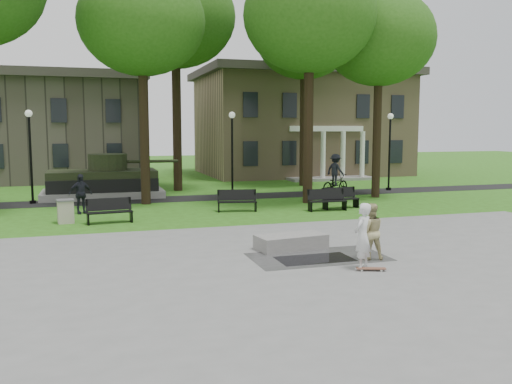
% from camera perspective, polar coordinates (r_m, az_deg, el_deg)
% --- Properties ---
extents(ground, '(120.00, 120.00, 0.00)m').
position_cam_1_polar(ground, '(18.96, 5.52, -4.88)').
color(ground, '#2D5915').
rests_on(ground, ground).
extents(plaza, '(22.00, 16.00, 0.02)m').
position_cam_1_polar(plaza, '(14.60, 13.19, -8.51)').
color(plaza, gray).
rests_on(plaza, ground).
extents(footpath, '(44.00, 2.60, 0.01)m').
position_cam_1_polar(footpath, '(30.24, -3.27, -0.52)').
color(footpath, black).
rests_on(footpath, ground).
extents(building_right, '(17.00, 12.00, 8.60)m').
position_cam_1_polar(building_right, '(46.43, 4.61, 7.34)').
color(building_right, '#9E8460').
rests_on(building_right, ground).
extents(building_left, '(15.00, 10.00, 7.20)m').
position_cam_1_polar(building_left, '(43.79, -22.28, 5.93)').
color(building_left, '#4C443D').
rests_on(building_left, ground).
extents(tree_1, '(6.20, 6.20, 11.63)m').
position_cam_1_polar(tree_1, '(28.23, -11.93, 17.08)').
color(tree_1, black).
rests_on(tree_1, ground).
extents(tree_2, '(6.60, 6.60, 12.16)m').
position_cam_1_polar(tree_2, '(28.31, 5.65, 17.90)').
color(tree_2, black).
rests_on(tree_2, ground).
extents(tree_3, '(6.00, 6.00, 11.19)m').
position_cam_1_polar(tree_3, '(31.03, 12.86, 15.43)').
color(tree_3, black).
rests_on(tree_3, ground).
extents(tree_4, '(7.20, 7.20, 13.50)m').
position_cam_1_polar(tree_4, '(34.17, -8.51, 17.74)').
color(tree_4, black).
rests_on(tree_4, ground).
extents(tree_5, '(6.40, 6.40, 12.44)m').
position_cam_1_polar(tree_5, '(36.78, 5.12, 15.85)').
color(tree_5, black).
rests_on(tree_5, ground).
extents(lamp_left, '(0.36, 0.36, 4.73)m').
position_cam_1_polar(lamp_left, '(29.58, -22.67, 4.23)').
color(lamp_left, black).
rests_on(lamp_left, ground).
extents(lamp_mid, '(0.36, 0.36, 4.73)m').
position_cam_1_polar(lamp_mid, '(30.43, -2.52, 4.79)').
color(lamp_mid, black).
rests_on(lamp_mid, ground).
extents(lamp_right, '(0.36, 0.36, 4.73)m').
position_cam_1_polar(lamp_right, '(34.35, 13.90, 4.82)').
color(lamp_right, black).
rests_on(lamp_right, ground).
extents(tank_monument, '(7.45, 3.40, 2.40)m').
position_cam_1_polar(tank_monument, '(31.27, -15.74, 1.04)').
color(tank_monument, gray).
rests_on(tank_monument, ground).
extents(puddle, '(2.20, 1.20, 0.00)m').
position_cam_1_polar(puddle, '(15.95, 6.21, -7.02)').
color(puddle, black).
rests_on(puddle, plaza).
extents(concrete_block, '(2.31, 1.29, 0.45)m').
position_cam_1_polar(concrete_block, '(17.18, 3.71, -5.24)').
color(concrete_block, gray).
rests_on(concrete_block, plaza).
extents(skateboard, '(0.80, 0.45, 0.07)m').
position_cam_1_polar(skateboard, '(14.91, 12.02, -7.98)').
color(skateboard, brown).
rests_on(skateboard, plaza).
extents(skateboarder, '(0.78, 0.74, 1.80)m').
position_cam_1_polar(skateboarder, '(14.87, 11.14, -4.58)').
color(skateboarder, silver).
rests_on(skateboarder, plaza).
extents(friend_watching, '(0.92, 0.79, 1.64)m').
position_cam_1_polar(friend_watching, '(16.02, 11.95, -4.08)').
color(friend_watching, tan).
rests_on(friend_watching, plaza).
extents(pedestrian_walker, '(1.14, 0.77, 1.79)m').
position_cam_1_polar(pedestrian_walker, '(25.41, -17.99, -0.19)').
color(pedestrian_walker, black).
rests_on(pedestrian_walker, ground).
extents(cyclist, '(2.26, 1.57, 2.32)m').
position_cam_1_polar(cyclist, '(32.20, 8.35, 1.54)').
color(cyclist, black).
rests_on(cyclist, ground).
extents(park_bench_0, '(1.84, 0.72, 1.00)m').
position_cam_1_polar(park_bench_0, '(22.63, -15.16, -1.86)').
color(park_bench_0, black).
rests_on(park_bench_0, ground).
extents(park_bench_1, '(1.85, 0.85, 1.00)m').
position_cam_1_polar(park_bench_1, '(24.94, -2.06, -0.85)').
color(park_bench_1, black).
rests_on(park_bench_1, ground).
extents(park_bench_2, '(1.82, 0.60, 1.00)m').
position_cam_1_polar(park_bench_2, '(25.37, 7.44, -0.78)').
color(park_bench_2, black).
rests_on(park_bench_2, ground).
extents(park_bench_3, '(1.84, 0.70, 1.00)m').
position_cam_1_polar(park_bench_3, '(26.20, 8.84, -0.57)').
color(park_bench_3, black).
rests_on(park_bench_3, ground).
extents(trash_bin, '(0.74, 0.74, 0.96)m').
position_cam_1_polar(trash_bin, '(23.15, -19.41, -1.91)').
color(trash_bin, '#B9B098').
rests_on(trash_bin, ground).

